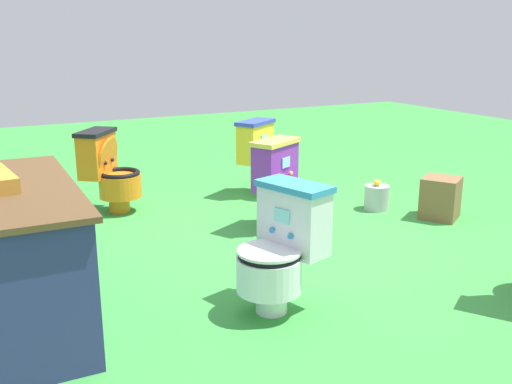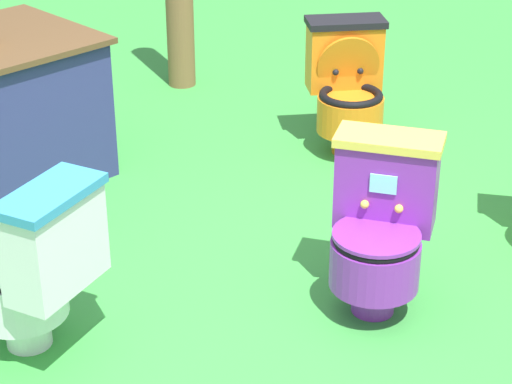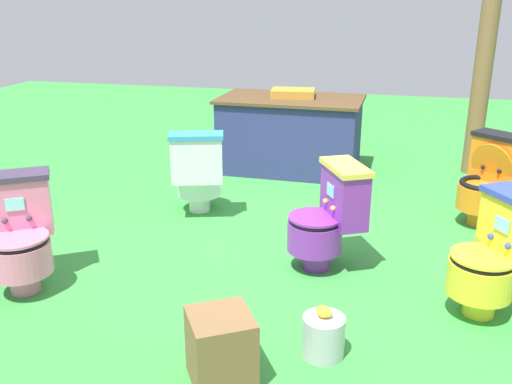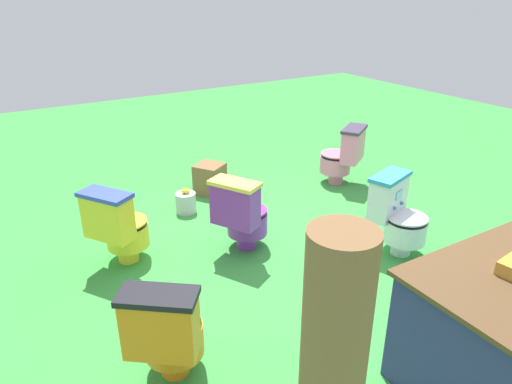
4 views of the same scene
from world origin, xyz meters
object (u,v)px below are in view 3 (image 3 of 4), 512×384
(lemon_bucket, at_px, (323,335))
(toilet_purple, at_px, (328,217))
(toilet_yellow, at_px, (496,255))
(toilet_orange, at_px, (489,179))
(toilet_pink, at_px, (19,233))
(toilet_white, at_px, (198,172))
(vendor_table, at_px, (290,134))
(wooden_post, at_px, (480,90))
(small_crate, at_px, (221,348))

(lemon_bucket, bearing_deg, toilet_purple, 96.19)
(toilet_yellow, height_order, toilet_orange, same)
(toilet_purple, distance_m, toilet_pink, 1.98)
(toilet_pink, relative_size, toilet_white, 1.00)
(toilet_yellow, bearing_deg, toilet_orange, -38.16)
(toilet_pink, xyz_separation_m, lemon_bucket, (1.95, -0.28, -0.25))
(toilet_white, bearing_deg, vendor_table, 53.45)
(toilet_orange, xyz_separation_m, wooden_post, (0.04, 1.43, 0.49))
(toilet_yellow, distance_m, toilet_pink, 2.87)
(toilet_yellow, relative_size, toilet_purple, 1.00)
(vendor_table, bearing_deg, toilet_white, -109.72)
(toilet_pink, bearing_deg, vendor_table, -144.62)
(toilet_purple, height_order, toilet_orange, same)
(toilet_purple, xyz_separation_m, small_crate, (-0.34, -1.33, -0.19))
(toilet_purple, xyz_separation_m, toilet_orange, (1.16, 1.11, 0.00))
(wooden_post, xyz_separation_m, small_crate, (-1.55, -3.87, -0.68))
(toilet_pink, bearing_deg, wooden_post, -165.43)
(toilet_pink, distance_m, vendor_table, 3.14)
(toilet_white, bearing_deg, lemon_bucket, -70.55)
(toilet_yellow, relative_size, toilet_orange, 1.00)
(toilet_purple, xyz_separation_m, lemon_bucket, (0.11, -1.01, -0.25))
(toilet_purple, distance_m, wooden_post, 2.86)
(small_crate, bearing_deg, toilet_purple, 75.48)
(toilet_white, xyz_separation_m, small_crate, (0.83, -2.07, -0.19))
(toilet_pink, relative_size, vendor_table, 0.49)
(small_crate, height_order, lemon_bucket, small_crate)
(toilet_pink, height_order, small_crate, toilet_pink)
(toilet_pink, bearing_deg, small_crate, 125.68)
(toilet_pink, distance_m, small_crate, 1.62)
(toilet_pink, bearing_deg, toilet_yellow, 154.90)
(toilet_purple, bearing_deg, lemon_bucket, 158.54)
(wooden_post, bearing_deg, lemon_bucket, -107.08)
(toilet_purple, height_order, toilet_pink, same)
(toilet_yellow, relative_size, toilet_pink, 1.00)
(vendor_table, xyz_separation_m, wooden_post, (1.86, 0.37, 0.47))
(toilet_pink, bearing_deg, toilet_white, -146.87)
(toilet_pink, bearing_deg, lemon_bucket, 139.26)
(toilet_orange, bearing_deg, toilet_yellow, 122.39)
(toilet_orange, xyz_separation_m, toilet_white, (-2.34, -0.37, -0.00))
(vendor_table, bearing_deg, lemon_bucket, -76.43)
(toilet_purple, bearing_deg, wooden_post, -52.91)
(toilet_pink, height_order, wooden_post, wooden_post)
(toilet_orange, height_order, toilet_pink, same)
(toilet_pink, distance_m, toilet_white, 1.61)
(toilet_orange, height_order, lemon_bucket, toilet_orange)
(toilet_orange, bearing_deg, toilet_white, 47.57)
(toilet_orange, relative_size, toilet_white, 1.00)
(toilet_white, relative_size, wooden_post, 0.42)
(toilet_orange, bearing_deg, toilet_purple, 82.32)
(toilet_yellow, bearing_deg, toilet_purple, 38.40)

